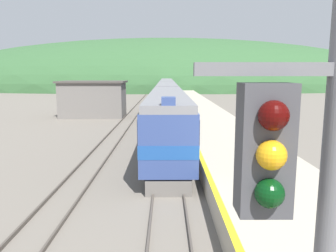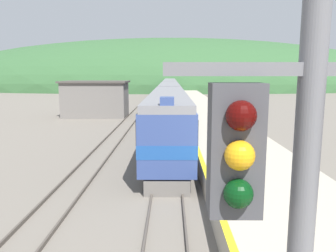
% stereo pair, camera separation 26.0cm
% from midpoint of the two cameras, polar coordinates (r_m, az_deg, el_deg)
% --- Properties ---
extents(track_main, '(1.52, 180.00, 0.16)m').
position_cam_midpoint_polar(track_main, '(69.55, -0.33, 4.54)').
color(track_main, '#4C443D').
rests_on(track_main, ground).
extents(track_siding, '(1.52, 180.00, 0.16)m').
position_cam_midpoint_polar(track_siding, '(69.71, -4.29, 4.53)').
color(track_siding, '#4C443D').
rests_on(track_siding, ground).
extents(platform, '(5.63, 140.00, 1.08)m').
position_cam_midpoint_polar(platform, '(49.79, 4.90, 3.18)').
color(platform, '#B2A893').
rests_on(platform, ground).
extents(distant_hills, '(196.66, 88.50, 38.21)m').
position_cam_midpoint_polar(distant_hills, '(133.86, -0.32, 6.75)').
color(distant_hills, '#335B33').
rests_on(distant_hills, ground).
extents(station_shed, '(8.59, 5.35, 4.72)m').
position_cam_midpoint_polar(station_shed, '(44.41, -13.06, 4.64)').
color(station_shed, slate).
rests_on(station_shed, ground).
extents(express_train_lead_car, '(2.84, 21.17, 4.64)m').
position_cam_midpoint_polar(express_train_lead_car, '(25.08, -0.37, 1.45)').
color(express_train_lead_car, black).
rests_on(express_train_lead_car, ground).
extents(carriage_second, '(2.83, 19.41, 4.28)m').
position_cam_midpoint_polar(carriage_second, '(46.38, -0.35, 5.00)').
color(carriage_second, black).
rests_on(carriage_second, ground).
extents(carriage_third, '(2.83, 19.41, 4.28)m').
position_cam_midpoint_polar(carriage_third, '(66.63, -0.34, 6.27)').
color(carriage_third, black).
rests_on(carriage_third, ground).
extents(carriage_fourth, '(2.83, 19.41, 4.28)m').
position_cam_midpoint_polar(carriage_fourth, '(86.90, -0.33, 6.96)').
color(carriage_fourth, black).
rests_on(carriage_fourth, ground).
extents(signal_mast_main, '(2.20, 0.42, 6.65)m').
position_cam_midpoint_polar(signal_mast_main, '(3.04, 23.85, -18.91)').
color(signal_mast_main, slate).
rests_on(signal_mast_main, ground).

